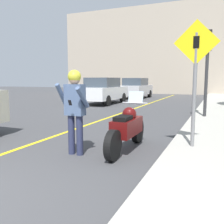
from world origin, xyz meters
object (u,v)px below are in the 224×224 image
Objects in this scene: parked_car_white at (104,91)px; parked_car_silver at (136,88)px; motorcycle at (127,128)px; traffic_light at (207,57)px; person_biker at (75,103)px; crossing_sign at (195,72)px.

parked_car_silver is (0.46, 5.42, 0.00)m from parked_car_white.
traffic_light is at bearing 74.93° from motorcycle.
traffic_light is (1.36, 5.07, 1.92)m from motorcycle.
person_biker is 16.08m from parked_car_silver.
motorcycle is 0.53× the size of parked_car_white.
crossing_sign is (2.25, 1.06, 0.64)m from person_biker.
parked_car_silver is at bearing 107.03° from motorcycle.
crossing_sign reaches higher than parked_car_silver.
person_biker is 0.68× the size of crossing_sign.
person_biker reaches higher than parked_car_silver.
motorcycle is 0.53× the size of parked_car_silver.
person_biker is at bearing -111.27° from traffic_light.
person_biker is 0.42× the size of parked_car_white.
parked_car_silver is (-4.57, 14.93, 0.35)m from motorcycle.
traffic_light is at bearing -34.74° from parked_car_white.
parked_car_silver is at bearing 103.24° from person_biker.
traffic_light reaches higher than motorcycle.
crossing_sign is 0.81× the size of traffic_light.
motorcycle is 1.25× the size of person_biker.
traffic_light is at bearing 89.93° from crossing_sign.
traffic_light is 7.93m from parked_car_white.
traffic_light reaches higher than parked_car_white.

